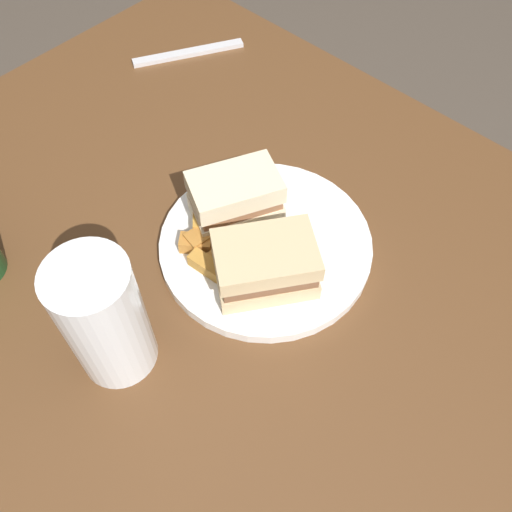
% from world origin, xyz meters
% --- Properties ---
extents(ground_plane, '(6.00, 6.00, 0.00)m').
position_xyz_m(ground_plane, '(0.00, 0.00, 0.00)').
color(ground_plane, '#4C4238').
extents(dining_table, '(1.10, 0.84, 0.78)m').
position_xyz_m(dining_table, '(0.00, 0.00, 0.39)').
color(dining_table, brown).
rests_on(dining_table, ground).
extents(plate, '(0.26, 0.26, 0.01)m').
position_xyz_m(plate, '(-0.03, 0.06, 0.79)').
color(plate, white).
rests_on(plate, dining_table).
extents(sandwich_half_left, '(0.11, 0.12, 0.06)m').
position_xyz_m(sandwich_half_left, '(-0.08, 0.07, 0.83)').
color(sandwich_half_left, beige).
rests_on(sandwich_half_left, plate).
extents(sandwich_half_right, '(0.13, 0.13, 0.06)m').
position_xyz_m(sandwich_half_right, '(0.01, 0.02, 0.82)').
color(sandwich_half_right, '#CCB284').
rests_on(sandwich_half_right, plate).
extents(potato_wedge_front, '(0.05, 0.02, 0.02)m').
position_xyz_m(potato_wedge_front, '(-0.05, -0.01, 0.80)').
color(potato_wedge_front, '#B77F33').
rests_on(potato_wedge_front, plate).
extents(potato_wedge_middle, '(0.03, 0.05, 0.01)m').
position_xyz_m(potato_wedge_middle, '(-0.04, 0.01, 0.80)').
color(potato_wedge_middle, '#AD702D').
rests_on(potato_wedge_middle, plate).
extents(potato_wedge_back, '(0.04, 0.04, 0.02)m').
position_xyz_m(potato_wedge_back, '(-0.08, -0.00, 0.80)').
color(potato_wedge_back, '#AD702D').
rests_on(potato_wedge_back, plate).
extents(potato_wedge_left_edge, '(0.04, 0.04, 0.02)m').
position_xyz_m(potato_wedge_left_edge, '(-0.10, 0.03, 0.80)').
color(potato_wedge_left_edge, gold).
rests_on(potato_wedge_left_edge, plate).
extents(potato_wedge_right_edge, '(0.03, 0.04, 0.02)m').
position_xyz_m(potato_wedge_right_edge, '(-0.08, 0.01, 0.80)').
color(potato_wedge_right_edge, '#AD702D').
rests_on(potato_wedge_right_edge, plate).
extents(pint_glass, '(0.08, 0.08, 0.16)m').
position_xyz_m(pint_glass, '(-0.05, -0.15, 0.85)').
color(pint_glass, white).
rests_on(pint_glass, dining_table).
extents(fork, '(0.10, 0.16, 0.01)m').
position_xyz_m(fork, '(-0.38, 0.26, 0.78)').
color(fork, silver).
rests_on(fork, dining_table).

